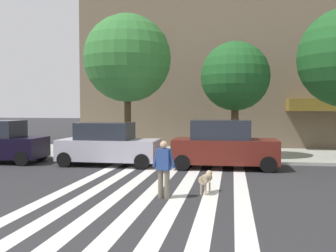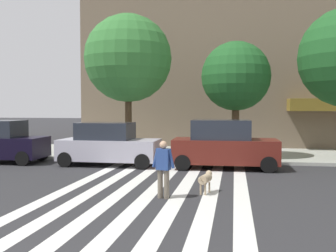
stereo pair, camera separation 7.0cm
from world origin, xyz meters
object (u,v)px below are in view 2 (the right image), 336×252
at_px(parked_car_third_in_line, 224,145).
at_px(street_tree_middle, 236,77).
at_px(pedestrian_dog_walker, 163,166).
at_px(dog_on_leash, 206,179).
at_px(street_tree_nearest, 128,59).
at_px(parked_car_behind_first, 108,145).

xyz_separation_m(parked_car_third_in_line, street_tree_middle, (0.48, 2.71, 3.11)).
xyz_separation_m(street_tree_middle, pedestrian_dog_walker, (-2.02, -8.41, -3.17)).
height_order(parked_car_third_in_line, dog_on_leash, parked_car_third_in_line).
bearing_deg(pedestrian_dog_walker, street_tree_middle, 76.46).
bearing_deg(dog_on_leash, street_tree_nearest, 122.05).
xyz_separation_m(parked_car_third_in_line, street_tree_nearest, (-4.81, 2.20, 4.04)).
distance_m(street_tree_middle, pedestrian_dog_walker, 9.21).
bearing_deg(street_tree_middle, parked_car_third_in_line, -100.08).
distance_m(street_tree_nearest, dog_on_leash, 9.49).
bearing_deg(parked_car_third_in_line, street_tree_middle, 79.92).
xyz_separation_m(street_tree_nearest, street_tree_middle, (5.30, 0.52, -0.93)).
bearing_deg(street_tree_nearest, pedestrian_dog_walker, -67.46).
xyz_separation_m(street_tree_middle, dog_on_leash, (-0.89, -7.56, -3.66)).
relative_size(street_tree_middle, pedestrian_dog_walker, 3.46).
bearing_deg(street_tree_nearest, dog_on_leash, -57.95).
bearing_deg(parked_car_third_in_line, pedestrian_dog_walker, -105.15).
distance_m(parked_car_behind_first, parked_car_third_in_line, 5.12).
xyz_separation_m(parked_car_behind_first, dog_on_leash, (4.72, -4.85, -0.48)).
height_order(parked_car_third_in_line, street_tree_middle, street_tree_middle).
bearing_deg(dog_on_leash, street_tree_middle, 83.32).
bearing_deg(pedestrian_dog_walker, dog_on_leash, 36.45).
relative_size(parked_car_third_in_line, dog_on_leash, 4.56).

